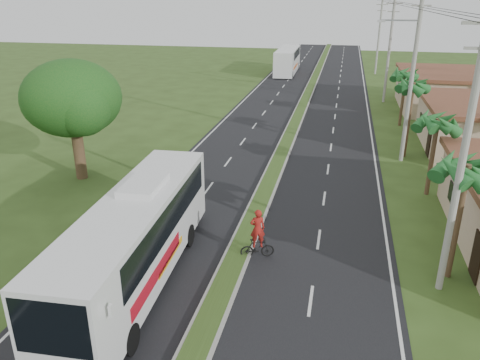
# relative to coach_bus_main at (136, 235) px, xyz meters

# --- Properties ---
(ground) EXTENTS (180.00, 180.00, 0.00)m
(ground) POSITION_rel_coach_bus_main_xyz_m (3.49, 0.19, -2.19)
(ground) COLOR #31471A
(ground) RESTS_ON ground
(road_asphalt) EXTENTS (14.00, 160.00, 0.02)m
(road_asphalt) POSITION_rel_coach_bus_main_xyz_m (3.49, 20.19, -2.18)
(road_asphalt) COLOR black
(road_asphalt) RESTS_ON ground
(median_strip) EXTENTS (1.20, 160.00, 0.18)m
(median_strip) POSITION_rel_coach_bus_main_xyz_m (3.49, 20.19, -2.09)
(median_strip) COLOR gray
(median_strip) RESTS_ON ground
(lane_edge_left) EXTENTS (0.12, 160.00, 0.01)m
(lane_edge_left) POSITION_rel_coach_bus_main_xyz_m (-3.21, 20.19, -2.19)
(lane_edge_left) COLOR silver
(lane_edge_left) RESTS_ON ground
(lane_edge_right) EXTENTS (0.12, 160.00, 0.01)m
(lane_edge_right) POSITION_rel_coach_bus_main_xyz_m (10.19, 20.19, -2.19)
(lane_edge_right) COLOR silver
(lane_edge_right) RESTS_ON ground
(shop_mid) EXTENTS (7.60, 10.60, 3.67)m
(shop_mid) POSITION_rel_coach_bus_main_xyz_m (17.49, 22.19, -0.34)
(shop_mid) COLOR tan
(shop_mid) RESTS_ON ground
(shop_far) EXTENTS (8.60, 11.60, 3.82)m
(shop_far) POSITION_rel_coach_bus_main_xyz_m (17.49, 36.19, -0.26)
(shop_far) COLOR tan
(shop_far) RESTS_ON ground
(palm_verge_a) EXTENTS (2.40, 2.40, 5.45)m
(palm_verge_a) POSITION_rel_coach_bus_main_xyz_m (12.49, 3.19, 2.55)
(palm_verge_a) COLOR #473321
(palm_verge_a) RESTS_ON ground
(palm_verge_b) EXTENTS (2.40, 2.40, 5.05)m
(palm_verge_b) POSITION_rel_coach_bus_main_xyz_m (12.89, 12.19, 2.16)
(palm_verge_b) COLOR #473321
(palm_verge_b) RESTS_ON ground
(palm_verge_c) EXTENTS (2.40, 2.40, 5.85)m
(palm_verge_c) POSITION_rel_coach_bus_main_xyz_m (12.29, 19.19, 2.93)
(palm_verge_c) COLOR #473321
(palm_verge_c) RESTS_ON ground
(palm_verge_d) EXTENTS (2.40, 2.40, 5.25)m
(palm_verge_d) POSITION_rel_coach_bus_main_xyz_m (12.79, 28.19, 2.36)
(palm_verge_d) COLOR #473321
(palm_verge_d) RESTS_ON ground
(shade_tree) EXTENTS (6.30, 6.00, 7.54)m
(shade_tree) POSITION_rel_coach_bus_main_xyz_m (-8.63, 10.21, 2.83)
(shade_tree) COLOR #473321
(shade_tree) RESTS_ON ground
(utility_pole_a) EXTENTS (1.60, 0.28, 11.00)m
(utility_pole_a) POSITION_rel_coach_bus_main_xyz_m (11.99, 2.19, 3.48)
(utility_pole_a) COLOR gray
(utility_pole_a) RESTS_ON ground
(utility_pole_b) EXTENTS (3.20, 0.28, 12.00)m
(utility_pole_b) POSITION_rel_coach_bus_main_xyz_m (11.96, 18.19, 4.06)
(utility_pole_b) COLOR gray
(utility_pole_b) RESTS_ON ground
(utility_pole_c) EXTENTS (1.60, 0.28, 11.00)m
(utility_pole_c) POSITION_rel_coach_bus_main_xyz_m (11.99, 38.19, 3.48)
(utility_pole_c) COLOR gray
(utility_pole_c) RESTS_ON ground
(utility_pole_d) EXTENTS (1.60, 0.28, 10.50)m
(utility_pole_d) POSITION_rel_coach_bus_main_xyz_m (11.99, 58.19, 3.23)
(utility_pole_d) COLOR gray
(utility_pole_d) RESTS_ON ground
(coach_bus_main) EXTENTS (3.19, 12.46, 3.99)m
(coach_bus_main) POSITION_rel_coach_bus_main_xyz_m (0.00, 0.00, 0.00)
(coach_bus_main) COLOR silver
(coach_bus_main) RESTS_ON ground
(coach_bus_far) EXTENTS (2.88, 12.35, 3.58)m
(coach_bus_far) POSITION_rel_coach_bus_main_xyz_m (-0.94, 56.23, -0.16)
(coach_bus_far) COLOR white
(coach_bus_far) RESTS_ON ground
(motorcyclist) EXTENTS (1.60, 0.92, 2.38)m
(motorcyclist) POSITION_rel_coach_bus_main_xyz_m (4.37, 2.93, -1.27)
(motorcyclist) COLOR black
(motorcyclist) RESTS_ON ground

